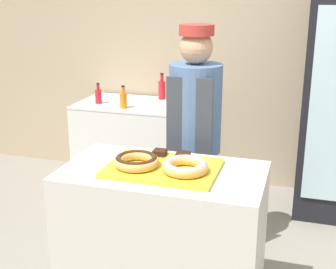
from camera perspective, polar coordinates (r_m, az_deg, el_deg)
name	(u,v)px	position (r m, az deg, el deg)	size (l,w,h in m)	color
wall_back	(230,48)	(4.56, 7.58, 10.43)	(8.00, 0.06, 2.70)	tan
display_counter	(163,242)	(2.84, -0.60, -12.95)	(1.14, 0.64, 0.92)	beige
serving_tray	(163,168)	(2.64, -0.64, -4.11)	(0.62, 0.45, 0.02)	yellow
donut_chocolate_glaze	(136,161)	(2.62, -3.88, -3.18)	(0.26, 0.26, 0.06)	tan
donut_light_glaze	(185,166)	(2.54, 2.10, -3.84)	(0.26, 0.26, 0.06)	tan
brownie_back_left	(160,152)	(2.80, -1.00, -2.21)	(0.08, 0.08, 0.03)	black
brownie_back_right	(183,155)	(2.76, 1.84, -2.50)	(0.08, 0.08, 0.03)	black
baker_person	(194,140)	(3.25, 3.24, -0.71)	(0.36, 0.36, 1.67)	#4C4C51
chest_freezer	(130,144)	(4.62, -4.65, -1.15)	(0.96, 0.68, 0.84)	silver
bottle_orange	(123,100)	(4.29, -5.46, 4.27)	(0.07, 0.07, 0.21)	orange
bottle_red	(162,89)	(4.62, -0.75, 5.55)	(0.07, 0.07, 0.26)	red
bottle_red_b	(98,96)	(4.50, -8.49, 4.72)	(0.06, 0.06, 0.20)	red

